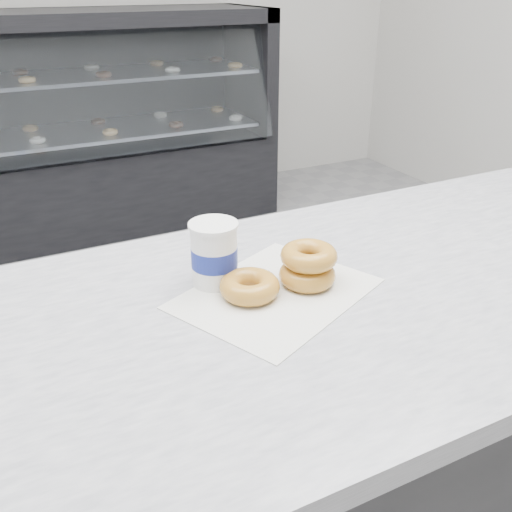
# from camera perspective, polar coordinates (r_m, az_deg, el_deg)

# --- Properties ---
(ground) EXTENTS (5.00, 5.00, 0.00)m
(ground) POSITION_cam_1_polar(r_m,az_deg,el_deg) (2.02, -4.27, -18.35)
(ground) COLOR gray
(ground) RESTS_ON ground
(counter) EXTENTS (3.06, 0.76, 0.90)m
(counter) POSITION_cam_1_polar(r_m,az_deg,el_deg) (1.32, 5.92, -20.69)
(counter) COLOR #333335
(counter) RESTS_ON ground
(display_case) EXTENTS (2.40, 0.74, 1.25)m
(display_case) POSITION_cam_1_polar(r_m,az_deg,el_deg) (3.62, -17.95, 10.21)
(display_case) COLOR black
(display_case) RESTS_ON ground
(wax_paper) EXTENTS (0.42, 0.38, 0.00)m
(wax_paper) POSITION_cam_1_polar(r_m,az_deg,el_deg) (1.03, 2.01, -3.75)
(wax_paper) COLOR silver
(wax_paper) RESTS_ON counter
(donut_single) EXTENTS (0.14, 0.14, 0.04)m
(donut_single) POSITION_cam_1_polar(r_m,az_deg,el_deg) (1.01, -0.65, -3.05)
(donut_single) COLOR gold
(donut_single) RESTS_ON wax_paper
(donut_stack) EXTENTS (0.15, 0.15, 0.07)m
(donut_stack) POSITION_cam_1_polar(r_m,az_deg,el_deg) (1.05, 5.22, -0.93)
(donut_stack) COLOR gold
(donut_stack) RESTS_ON wax_paper
(coffee_cup) EXTENTS (0.10, 0.10, 0.12)m
(coffee_cup) POSITION_cam_1_polar(r_m,az_deg,el_deg) (1.04, -4.20, 0.29)
(coffee_cup) COLOR white
(coffee_cup) RESTS_ON counter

